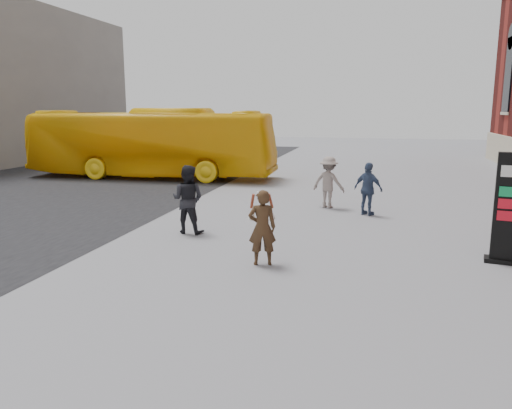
% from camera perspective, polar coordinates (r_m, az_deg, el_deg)
% --- Properties ---
extents(ground, '(100.00, 100.00, 0.00)m').
position_cam_1_polar(ground, '(10.98, 3.77, -7.55)').
color(ground, '#9E9EA3').
extents(info_pylon, '(0.86, 0.54, 2.52)m').
position_cam_1_polar(info_pylon, '(12.53, 26.88, -0.44)').
color(info_pylon, black).
rests_on(info_pylon, ground).
extents(woman, '(0.77, 0.73, 1.72)m').
position_cam_1_polar(woman, '(11.15, 0.71, -2.53)').
color(woman, '#3C2A17').
rests_on(woman, ground).
extents(bus, '(12.57, 3.24, 3.48)m').
position_cam_1_polar(bus, '(25.87, -11.88, 6.88)').
color(bus, yellow).
rests_on(bus, road).
extents(pedestrian_a, '(0.97, 0.78, 1.93)m').
position_cam_1_polar(pedestrian_a, '(14.12, -7.80, 0.59)').
color(pedestrian_a, black).
rests_on(pedestrian_a, ground).
extents(pedestrian_b, '(1.33, 1.01, 1.82)m').
position_cam_1_polar(pedestrian_b, '(17.77, 8.29, 2.53)').
color(pedestrian_b, gray).
rests_on(pedestrian_b, ground).
extents(pedestrian_c, '(1.10, 0.88, 1.74)m').
position_cam_1_polar(pedestrian_c, '(16.77, 12.71, 1.75)').
color(pedestrian_c, '#394969').
rests_on(pedestrian_c, ground).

